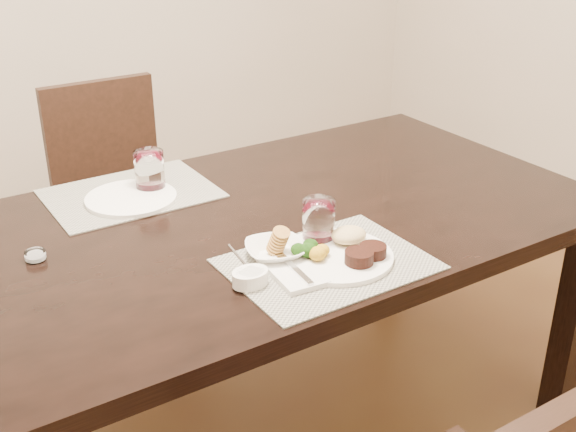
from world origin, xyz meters
TOP-DOWN VIEW (x-y plane):
  - dining_table at (0.00, 0.00)m, footprint 2.00×1.00m
  - chair_far at (0.00, 0.93)m, footprint 0.42×0.42m
  - placemat_near at (0.08, -0.31)m, footprint 0.46×0.34m
  - placemat_far at (-0.16, 0.33)m, footprint 0.46×0.34m
  - dinner_plate at (0.12, -0.30)m, footprint 0.27×0.27m
  - napkin_fork at (-0.02, -0.30)m, footprint 0.12×0.19m
  - steak_knife at (0.20, -0.31)m, footprint 0.05×0.22m
  - cracker_bowl at (-0.01, -0.22)m, footprint 0.18×0.18m
  - sauce_ramekin at (-0.12, -0.29)m, footprint 0.08×0.13m
  - wine_glass_near at (0.12, -0.21)m, footprint 0.08×0.08m
  - far_plate at (-0.18, 0.28)m, footprint 0.25×0.25m
  - wine_glass_far at (-0.10, 0.32)m, footprint 0.08×0.08m
  - salt_cellar at (-0.49, 0.08)m, footprint 0.05×0.05m

SIDE VIEW (x-z plane):
  - chair_far at x=0.00m, z-range 0.05..0.95m
  - dining_table at x=0.00m, z-range 0.29..1.04m
  - placemat_near at x=0.08m, z-range 0.75..0.75m
  - placemat_far at x=-0.16m, z-range 0.75..0.75m
  - steak_knife at x=0.20m, z-range 0.75..0.76m
  - far_plate at x=-0.18m, z-range 0.75..0.76m
  - salt_cellar at x=-0.49m, z-range 0.75..0.77m
  - napkin_fork at x=-0.02m, z-range 0.75..0.77m
  - dinner_plate at x=0.12m, z-range 0.74..0.79m
  - sauce_ramekin at x=-0.12m, z-range 0.74..0.81m
  - cracker_bowl at x=-0.01m, z-range 0.74..0.80m
  - wine_glass_near at x=0.12m, z-range 0.75..0.86m
  - wine_glass_far at x=-0.10m, z-range 0.75..0.86m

